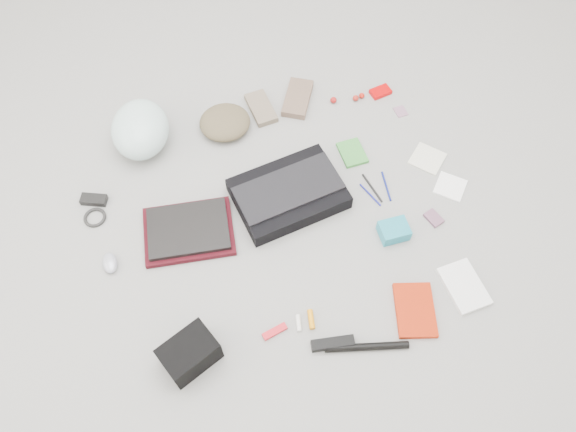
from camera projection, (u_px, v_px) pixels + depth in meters
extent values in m
plane|color=gray|center=(288.00, 222.00, 2.28)|extent=(4.00, 4.00, 0.00)
cube|color=black|center=(288.00, 194.00, 2.31)|extent=(0.48, 0.38, 0.07)
cube|color=black|center=(288.00, 188.00, 2.27)|extent=(0.46, 0.27, 0.01)
cube|color=#3D0911|center=(189.00, 232.00, 2.25)|extent=(0.38, 0.30, 0.02)
cube|color=black|center=(188.00, 229.00, 2.23)|extent=(0.34, 0.26, 0.02)
ellipsoid|color=white|center=(140.00, 129.00, 2.41)|extent=(0.30, 0.35, 0.19)
ellipsoid|color=brown|center=(225.00, 122.00, 2.49)|extent=(0.23, 0.22, 0.08)
cube|color=#7B6B58|center=(261.00, 108.00, 2.57)|extent=(0.12, 0.20, 0.03)
cube|color=brown|center=(298.00, 98.00, 2.60)|extent=(0.20, 0.25, 0.03)
cube|color=black|center=(94.00, 200.00, 2.32)|extent=(0.12, 0.08, 0.03)
torus|color=black|center=(95.00, 217.00, 2.29)|extent=(0.09, 0.09, 0.01)
ellipsoid|color=#A0A3B6|center=(110.00, 263.00, 2.17)|extent=(0.06, 0.09, 0.03)
cube|color=black|center=(190.00, 354.00, 1.95)|extent=(0.23, 0.20, 0.12)
cube|color=red|center=(275.00, 331.00, 2.04)|extent=(0.10, 0.05, 0.01)
cylinder|color=silver|center=(299.00, 323.00, 2.06)|extent=(0.03, 0.06, 0.02)
cylinder|color=orange|center=(311.00, 319.00, 2.06)|extent=(0.03, 0.08, 0.02)
cube|color=black|center=(333.00, 343.00, 2.01)|extent=(0.16, 0.06, 0.03)
cylinder|color=black|center=(367.00, 347.00, 2.01)|extent=(0.30, 0.09, 0.03)
cube|color=red|center=(415.00, 310.00, 2.08)|extent=(0.19, 0.24, 0.02)
cube|color=white|center=(464.00, 286.00, 2.13)|extent=(0.15, 0.21, 0.02)
cube|color=#398A36|center=(352.00, 153.00, 2.45)|extent=(0.11, 0.14, 0.02)
cylinder|color=navy|center=(370.00, 195.00, 2.34)|extent=(0.06, 0.13, 0.01)
cylinder|color=black|center=(372.00, 188.00, 2.36)|extent=(0.04, 0.15, 0.01)
cylinder|color=navy|center=(386.00, 186.00, 2.37)|extent=(0.02, 0.15, 0.01)
cube|color=teal|center=(394.00, 231.00, 2.23)|extent=(0.11, 0.09, 0.06)
cube|color=#7F526C|center=(434.00, 218.00, 2.28)|extent=(0.07, 0.09, 0.01)
cube|color=silver|center=(427.00, 159.00, 2.44)|extent=(0.19, 0.19, 0.01)
cube|color=white|center=(450.00, 187.00, 2.37)|extent=(0.17, 0.17, 0.01)
sphere|color=maroon|center=(333.00, 100.00, 2.59)|extent=(0.04, 0.04, 0.03)
sphere|color=maroon|center=(356.00, 98.00, 2.60)|extent=(0.03, 0.03, 0.03)
sphere|color=#B7170C|center=(362.00, 96.00, 2.61)|extent=(0.03, 0.03, 0.03)
cube|color=#CC0507|center=(380.00, 92.00, 2.63)|extent=(0.10, 0.08, 0.02)
cube|color=#9C6C8A|center=(401.00, 111.00, 2.58)|extent=(0.06, 0.07, 0.00)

